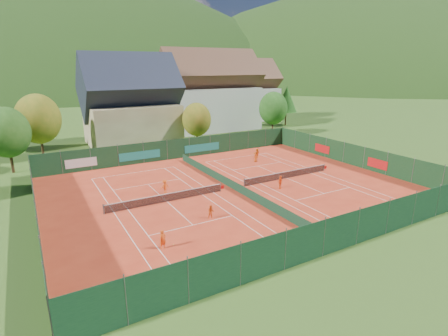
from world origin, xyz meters
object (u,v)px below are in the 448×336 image
player_right_near (280,182)px  player_left_far (165,186)px  player_right_far_b (257,153)px  player_right_far_a (255,158)px  ball_hopper (391,203)px  player_left_mid (211,212)px  player_left_near (163,240)px  chalet (131,107)px  hotel_block_b (244,94)px  hotel_block_a (210,96)px

player_right_near → player_left_far: bearing=129.7°
player_right_far_b → player_right_near: bearing=48.6°
player_right_far_b → player_right_far_a: bearing=31.8°
ball_hopper → player_left_mid: size_ratio=0.60×
player_left_near → player_left_far: player_left_far is taller
chalet → player_left_near: (-8.76, -39.00, -5.85)m
player_right_near → player_right_far_a: (4.17, 11.01, -0.18)m
ball_hopper → player_left_far: size_ratio=0.52×
hotel_block_b → player_left_far: 55.99m
player_left_mid → player_right_far_a: bearing=60.4°
hotel_block_b → player_right_far_a: 41.77m
chalet → player_left_near: size_ratio=10.51×
chalet → player_right_near: bearing=-76.5°
hotel_block_a → player_right_far_b: 27.33m
hotel_block_b → player_left_mid: size_ratio=13.05×
hotel_block_a → ball_hopper: bearing=-96.0°
hotel_block_a → player_right_far_a: size_ratio=17.81×
player_right_near → player_right_far_a: bearing=42.4°
player_left_mid → hotel_block_b: bearing=70.8°
ball_hopper → player_right_far_a: bearing=95.1°
player_left_mid → player_right_near: bearing=33.7°
player_left_mid → chalet: bearing=101.9°
chalet → hotel_block_b: size_ratio=0.94×
player_left_far → player_right_near: player_right_near is taller
ball_hopper → player_left_mid: 18.10m
player_left_near → player_right_far_b: size_ratio=1.01×
chalet → player_right_near: 34.06m
player_left_mid → player_right_near: 11.26m
chalet → hotel_block_a: bearing=17.5°
player_left_far → player_right_near: (12.07, -5.24, 0.01)m
ball_hopper → player_left_near: 22.93m
hotel_block_b → player_right_near: 53.31m
chalet → ball_hopper: size_ratio=20.25×
player_right_near → player_right_far_a: player_right_near is taller
player_left_near → player_right_near: 17.77m
player_right_far_b → hotel_block_a: bearing=-119.6°
hotel_block_b → player_left_mid: bearing=-125.7°
player_left_near → player_right_far_b: (22.21, 19.08, -0.01)m
player_left_far → player_right_far_a: bearing=-171.2°
hotel_block_b → ball_hopper: bearing=-108.6°
chalet → hotel_block_b: (33.00, 14.00, -0.01)m
hotel_block_b → chalet: bearing=-157.0°
player_right_near → player_left_mid: bearing=170.3°
ball_hopper → hotel_block_a: bearing=84.0°
player_right_near → player_right_far_a: size_ratio=1.29×
player_left_near → player_right_far_b: 29.28m
hotel_block_b → player_left_mid: hotel_block_b is taller
player_left_near → player_right_far_a: size_ratio=1.27×
hotel_block_b → player_left_far: hotel_block_b is taller
ball_hopper → player_right_near: (-6.06, 10.02, 0.23)m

